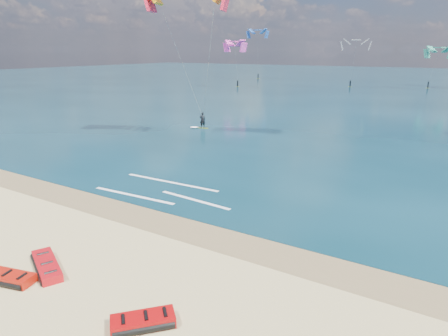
{
  "coord_description": "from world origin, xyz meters",
  "views": [
    {
      "loc": [
        16.16,
        -11.17,
        8.37
      ],
      "look_at": [
        4.41,
        8.0,
        1.68
      ],
      "focal_mm": 32.0,
      "sensor_mm": 36.0,
      "label": 1
    }
  ],
  "objects_px": {
    "kitesurfer_main": "(195,57)",
    "packed_kite_left": "(6,281)",
    "packed_kite_right": "(143,326)",
    "packed_kite_mid": "(47,269)"
  },
  "relations": [
    {
      "from": "packed_kite_right",
      "to": "packed_kite_left",
      "type": "bearing_deg",
      "value": 139.95
    },
    {
      "from": "packed_kite_mid",
      "to": "kitesurfer_main",
      "type": "relative_size",
      "value": 0.19
    },
    {
      "from": "packed_kite_left",
      "to": "packed_kite_right",
      "type": "xyz_separation_m",
      "value": [
        6.2,
        0.79,
        0.0
      ]
    },
    {
      "from": "packed_kite_mid",
      "to": "packed_kite_right",
      "type": "bearing_deg",
      "value": 20.23
    },
    {
      "from": "packed_kite_right",
      "to": "kitesurfer_main",
      "type": "distance_m",
      "value": 30.27
    },
    {
      "from": "packed_kite_right",
      "to": "kitesurfer_main",
      "type": "relative_size",
      "value": 0.15
    },
    {
      "from": "packed_kite_left",
      "to": "kitesurfer_main",
      "type": "bearing_deg",
      "value": 95.76
    },
    {
      "from": "packed_kite_right",
      "to": "kitesurfer_main",
      "type": "height_order",
      "value": "kitesurfer_main"
    },
    {
      "from": "kitesurfer_main",
      "to": "packed_kite_left",
      "type": "bearing_deg",
      "value": -77.0
    },
    {
      "from": "packed_kite_right",
      "to": "kitesurfer_main",
      "type": "xyz_separation_m",
      "value": [
        -15.5,
        24.83,
        7.72
      ]
    }
  ]
}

